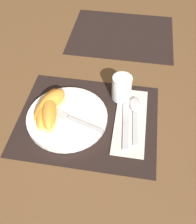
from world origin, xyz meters
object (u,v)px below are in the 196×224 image
Objects in this scene: plate at (67,117)px; citrus_wedge_2 at (44,112)px; fork at (69,118)px; juice_glass at (122,89)px; citrus_wedge_0 at (52,101)px; citrus_wedge_1 at (46,104)px; knife at (126,121)px; spoon at (135,110)px; citrus_wedge_3 at (49,113)px.

citrus_wedge_2 reaches higher than plate.
plate is 1.34× the size of fork.
plate is 0.02m from fork.
juice_glass is 0.24m from citrus_wedge_2.
citrus_wedge_0 is 0.89× the size of citrus_wedge_2.
fork reaches higher than plate.
citrus_wedge_2 is at bearing 178.49° from fork.
citrus_wedge_1 is (-0.21, -0.09, -0.01)m from juice_glass.
citrus_wedge_2 reaches higher than knife.
juice_glass reaches higher than citrus_wedge_0.
citrus_wedge_1 is at bearing 178.90° from knife.
citrus_wedge_2 is at bearing -165.13° from spoon.
fork is at bearing -36.86° from citrus_wedge_0.
spoon is 1.43× the size of citrus_wedge_2.
knife is 0.24m from citrus_wedge_2.
juice_glass is 0.60× the size of citrus_wedge_3.
citrus_wedge_0 is at bearing -173.96° from spoon.
citrus_wedge_2 is (-0.26, -0.07, 0.02)m from spoon.
knife is at bearing 9.66° from fork.
juice_glass reaches higher than plate.
juice_glass reaches higher than spoon.
citrus_wedge_0 is 0.02m from citrus_wedge_1.
juice_glass is at bearing 38.38° from plate.
citrus_wedge_0 is (-0.06, 0.04, 0.02)m from fork.
juice_glass reaches higher than citrus_wedge_1.
juice_glass is at bearing 130.95° from spoon.
citrus_wedge_0 is 0.04m from citrus_wedge_2.
knife is at bearing -1.10° from citrus_wedge_1.
citrus_wedge_0 is at bearing 146.73° from plate.
knife is 1.19× the size of spoon.
juice_glass is 0.23m from citrus_wedge_1.
knife is at bearing -118.75° from spoon.
fork is 0.06m from citrus_wedge_3.
fork reaches higher than knife.
citrus_wedge_3 is at bearing -12.03° from citrus_wedge_2.
juice_glass reaches higher than fork.
citrus_wedge_3 is at bearing -146.42° from juice_glass.
juice_glass is at bearing 30.74° from citrus_wedge_2.
knife is 1.92× the size of citrus_wedge_0.
knife is 0.24m from citrus_wedge_1.
fork is (0.01, -0.01, 0.01)m from plate.
spoon is 1.01× the size of fork.
citrus_wedge_0 is 0.83× the size of citrus_wedge_3.
spoon is at bearing 8.28° from citrus_wedge_1.
citrus_wedge_3 is (-0.24, -0.07, 0.03)m from spoon.
plate is at bearing -141.62° from juice_glass.
citrus_wedge_2 is 0.02m from citrus_wedge_3.
citrus_wedge_0 and citrus_wedge_3 have the same top height.
spoon is at bearing 17.03° from plate.
spoon is 1.28× the size of citrus_wedge_1.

